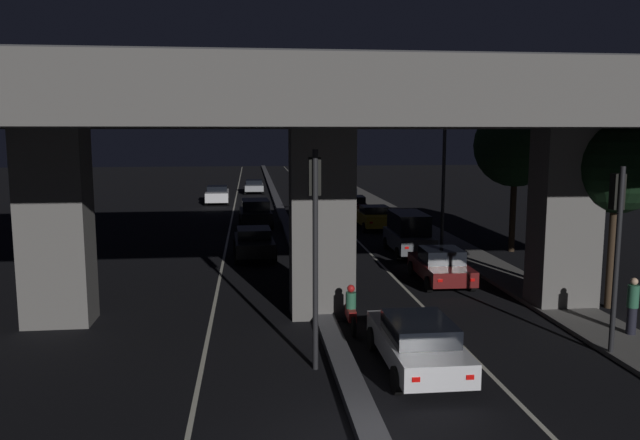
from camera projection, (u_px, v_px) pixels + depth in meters
lane_line_left_inner at (233, 214)px, 46.04m from camera, size 0.12×126.00×0.00m
lane_line_right_inner at (330, 213)px, 46.85m from camera, size 0.12×126.00×0.00m
median_divider at (282, 212)px, 46.43m from camera, size 0.62×126.00×0.22m
sidewalk_right at (414, 224)px, 40.46m from camera, size 2.04×126.00×0.13m
elevated_overpass at (312, 114)px, 19.83m from camera, size 34.00×13.84×8.59m
traffic_light_left_of_median at (315, 222)px, 15.57m from camera, size 0.30×0.49×5.62m
traffic_light_right_of_median at (617, 228)px, 16.50m from camera, size 0.30×0.49×5.15m
street_lamp at (436, 166)px, 32.02m from camera, size 2.74×0.32×7.05m
car_white_lead at (417, 342)px, 15.86m from camera, size 1.92×4.49×1.38m
car_dark_red_second at (441, 266)px, 24.97m from camera, size 1.99×4.31×1.43m
car_grey_third at (409, 233)px, 30.94m from camera, size 1.96×4.39×2.06m
car_taxi_yellow_fourth at (374, 217)px, 39.03m from camera, size 2.07×4.15×1.45m
car_dark_red_fifth at (354, 206)px, 44.94m from camera, size 2.01×4.73×1.46m
car_taxi_yellow_sixth at (345, 196)px, 50.54m from camera, size 2.03×4.80×1.60m
car_black_lead_oncoming at (254, 242)px, 30.02m from camera, size 2.09×4.08×1.43m
car_black_second_oncoming at (255, 213)px, 39.78m from camera, size 2.21×4.21×1.75m
car_white_third_oncoming at (217, 194)px, 52.65m from camera, size 2.09×4.34×1.50m
car_silver_fourth_oncoming at (254, 186)px, 61.61m from camera, size 1.96×4.03×1.31m
motorcycle_red_filtering_near at (351, 311)px, 19.12m from camera, size 0.33×1.89×1.41m
pedestrian_on_sidewalk at (632, 306)px, 18.25m from camera, size 0.33×0.33×1.69m
roadside_tree_kerbside_near at (618, 167)px, 20.90m from camera, size 3.19×3.19×6.50m
roadside_tree_kerbside_mid at (516, 146)px, 31.01m from camera, size 4.14×4.14×7.44m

